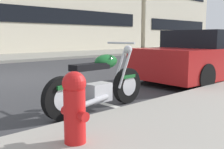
% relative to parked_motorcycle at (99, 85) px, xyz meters
% --- Properties ---
extents(ground_plane, '(260.00, 260.00, 0.00)m').
position_rel_parked_motorcycle_xyz_m(ground_plane, '(0.33, 4.31, -0.43)').
color(ground_plane, '#333335').
extents(sidewalk_far_curb, '(120.00, 5.00, 0.14)m').
position_rel_parked_motorcycle_xyz_m(sidewalk_far_curb, '(12.33, 11.48, -0.36)').
color(sidewalk_far_curb, gray).
rests_on(sidewalk_far_curb, ground).
extents(parking_stall_stripe, '(0.12, 2.20, 0.01)m').
position_rel_parked_motorcycle_xyz_m(parking_stall_stripe, '(0.33, 0.23, -0.43)').
color(parking_stall_stripe, silver).
rests_on(parking_stall_stripe, ground).
extents(parked_motorcycle, '(2.09, 0.62, 1.12)m').
position_rel_parked_motorcycle_xyz_m(parked_motorcycle, '(0.00, 0.00, 0.00)').
color(parked_motorcycle, black).
rests_on(parked_motorcycle, ground).
extents(parked_car_near_corner, '(4.42, 2.13, 1.38)m').
position_rel_parked_motorcycle_xyz_m(parked_car_near_corner, '(4.27, 0.40, 0.22)').
color(parked_car_near_corner, '#AD1919').
rests_on(parked_car_near_corner, ground).
extents(car_opposite_curb, '(4.60, 1.91, 1.48)m').
position_rel_parked_motorcycle_xyz_m(car_opposite_curb, '(18.62, 8.16, 0.27)').
color(car_opposite_curb, '#4C515B').
rests_on(car_opposite_curb, ground).
extents(fire_hydrant, '(0.24, 0.36, 0.73)m').
position_rel_parked_motorcycle_xyz_m(fire_hydrant, '(-1.31, -1.15, 0.10)').
color(fire_hydrant, red).
rests_on(fire_hydrant, sidewalk_near_curb).
extents(townhouse_mid_block, '(11.79, 10.10, 11.26)m').
position_rel_parked_motorcycle_xyz_m(townhouse_mid_block, '(23.53, 18.79, 5.20)').
color(townhouse_mid_block, beige).
rests_on(townhouse_mid_block, ground).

